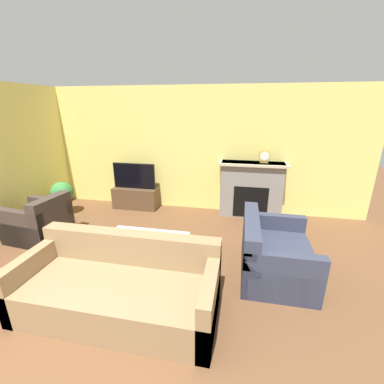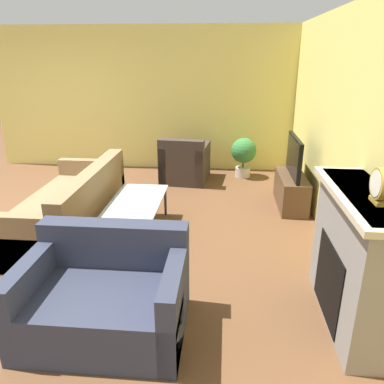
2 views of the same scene
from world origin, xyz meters
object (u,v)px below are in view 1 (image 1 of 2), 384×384
object	(u,v)px
armchair_by_window	(40,223)
coffee_table	(146,241)
potted_plant	(62,195)
mantel_clock	(264,156)
couch_sectional	(120,287)
tv	(134,176)
couch_loveseat	(273,255)

from	to	relation	value
armchair_by_window	coffee_table	distance (m)	2.19
potted_plant	mantel_clock	world-z (taller)	mantel_clock
couch_sectional	armchair_by_window	size ratio (longest dim) A/B	2.32
tv	mantel_clock	world-z (taller)	mantel_clock
couch_loveseat	armchair_by_window	world-z (taller)	same
coffee_table	potted_plant	world-z (taller)	potted_plant
couch_loveseat	armchair_by_window	xyz separation A→B (m)	(-3.98, 0.23, 0.01)
mantel_clock	couch_sectional	bearing A→B (deg)	-119.33
couch_sectional	coffee_table	distance (m)	0.90
couch_loveseat	coffee_table	bearing A→B (deg)	95.06
armchair_by_window	potted_plant	bearing A→B (deg)	-157.72
couch_loveseat	mantel_clock	xyz separation A→B (m)	(-0.07, 2.04, 1.02)
coffee_table	armchair_by_window	bearing A→B (deg)	169.74
couch_loveseat	couch_sectional	bearing A→B (deg)	120.28
tv	couch_loveseat	world-z (taller)	tv
couch_loveseat	coffee_table	world-z (taller)	couch_loveseat
armchair_by_window	mantel_clock	distance (m)	4.42
potted_plant	mantel_clock	xyz separation A→B (m)	(4.22, 0.74, 0.86)
tv	couch_loveseat	size ratio (longest dim) A/B	0.75
tv	armchair_by_window	distance (m)	2.09
couch_loveseat	mantel_clock	world-z (taller)	mantel_clock
potted_plant	mantel_clock	bearing A→B (deg)	10.00
coffee_table	mantel_clock	distance (m)	2.95
tv	mantel_clock	bearing A→B (deg)	1.72
couch_sectional	coffee_table	xyz separation A→B (m)	(-0.02, 0.89, 0.12)
armchair_by_window	mantel_clock	world-z (taller)	mantel_clock
tv	mantel_clock	xyz separation A→B (m)	(2.82, 0.08, 0.54)
tv	coffee_table	distance (m)	2.40
couch_loveseat	potted_plant	xyz separation A→B (m)	(-4.29, 1.29, 0.16)
armchair_by_window	mantel_clock	xyz separation A→B (m)	(3.91, 1.81, 1.02)
mantel_clock	coffee_table	bearing A→B (deg)	-128.57
mantel_clock	couch_loveseat	bearing A→B (deg)	-88.03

